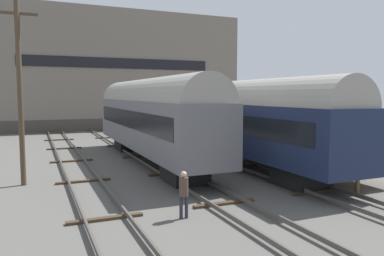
{
  "coord_description": "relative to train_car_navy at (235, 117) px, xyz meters",
  "views": [
    {
      "loc": [
        -6.75,
        -15.63,
        4.31
      ],
      "look_at": [
        2.3,
        5.63,
        2.2
      ],
      "focal_mm": 35.0,
      "sensor_mm": 36.0,
      "label": 1
    }
  ],
  "objects": [
    {
      "name": "train_car_grey",
      "position": [
        -4.6,
        2.63,
        0.09
      ],
      "size": [
        2.91,
        17.75,
        5.27
      ],
      "color": "black",
      "rests_on": "ground"
    },
    {
      "name": "ground_plane",
      "position": [
        -4.6,
        -4.32,
        -2.92
      ],
      "size": [
        200.0,
        200.0,
        0.0
      ],
      "primitive_type": "plane",
      "color": "#56544F"
    },
    {
      "name": "train_car_navy",
      "position": [
        0.0,
        0.0,
        0.0
      ],
      "size": [
        2.91,
        18.96,
        5.11
      ],
      "color": "black",
      "rests_on": "ground"
    },
    {
      "name": "bench",
      "position": [
        2.69,
        1.3,
        -1.4
      ],
      "size": [
        1.4,
        0.4,
        0.91
      ],
      "color": "brown",
      "rests_on": "station_platform"
    },
    {
      "name": "station_platform",
      "position": [
        2.53,
        -1.12,
        -1.97
      ],
      "size": [
        2.43,
        14.33,
        1.04
      ],
      "color": "brown",
      "rests_on": "ground"
    },
    {
      "name": "utility_pole",
      "position": [
        -11.88,
        -0.81,
        1.77
      ],
      "size": [
        1.8,
        0.24,
        9.05
      ],
      "color": "#473828",
      "rests_on": "ground"
    },
    {
      "name": "track_middle",
      "position": [
        -4.6,
        -4.32,
        -2.78
      ],
      "size": [
        2.6,
        60.0,
        0.26
      ],
      "color": "#4C4742",
      "rests_on": "ground"
    },
    {
      "name": "person_worker",
      "position": [
        -6.66,
        -8.21,
        -1.92
      ],
      "size": [
        0.32,
        0.32,
        1.66
      ],
      "color": "#282833",
      "rests_on": "ground"
    },
    {
      "name": "track_right",
      "position": [
        0.0,
        -4.32,
        -2.78
      ],
      "size": [
        2.6,
        60.0,
        0.26
      ],
      "color": "#4C4742",
      "rests_on": "ground"
    },
    {
      "name": "warehouse_building",
      "position": [
        -1.77,
        31.13,
        4.27
      ],
      "size": [
        31.81,
        13.49,
        14.39
      ],
      "color": "#46403A",
      "rests_on": "ground"
    },
    {
      "name": "track_left",
      "position": [
        -9.21,
        -4.32,
        -2.78
      ],
      "size": [
        2.6,
        60.0,
        0.26
      ],
      "color": "#4C4742",
      "rests_on": "ground"
    }
  ]
}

